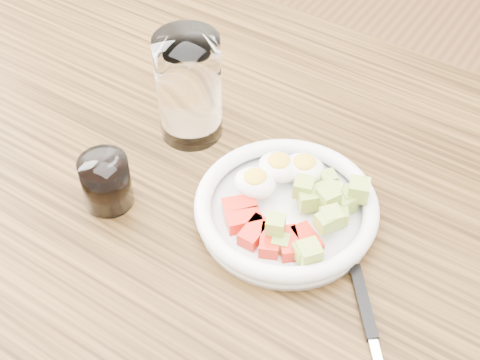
% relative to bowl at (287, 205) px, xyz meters
% --- Properties ---
extents(dining_table, '(1.50, 0.90, 0.77)m').
position_rel_bowl_xyz_m(dining_table, '(-0.06, -0.01, -0.12)').
color(dining_table, brown).
rests_on(dining_table, ground).
extents(bowl, '(0.24, 0.24, 0.06)m').
position_rel_bowl_xyz_m(bowl, '(0.00, 0.00, 0.00)').
color(bowl, white).
rests_on(bowl, dining_table).
extents(fork, '(0.15, 0.18, 0.01)m').
position_rel_bowl_xyz_m(fork, '(0.16, -0.09, -0.02)').
color(fork, black).
rests_on(fork, dining_table).
extents(water_glass, '(0.09, 0.09, 0.17)m').
position_rel_bowl_xyz_m(water_glass, '(-0.20, 0.07, 0.06)').
color(water_glass, white).
rests_on(water_glass, dining_table).
extents(coffee_glass, '(0.07, 0.07, 0.08)m').
position_rel_bowl_xyz_m(coffee_glass, '(-0.22, -0.11, 0.01)').
color(coffee_glass, white).
rests_on(coffee_glass, dining_table).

